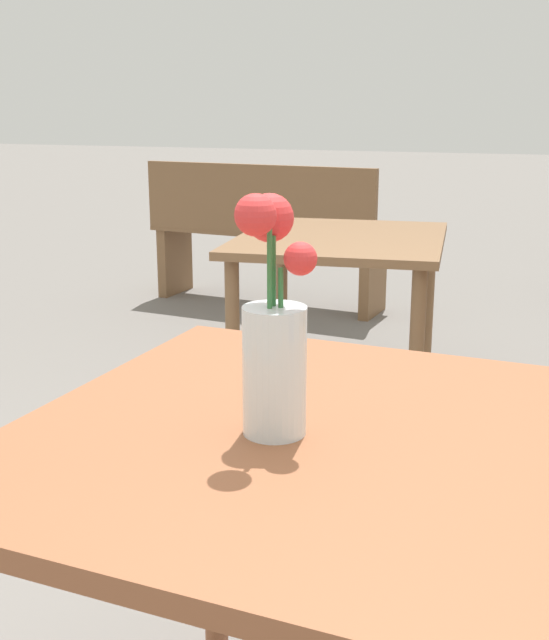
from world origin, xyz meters
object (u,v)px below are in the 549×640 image
(table_front, at_px, (328,500))
(flower_vase, at_px, (274,347))
(bench_middle, at_px, (263,231))
(table_back, at_px, (341,263))

(table_front, bearing_deg, flower_vase, -157.17)
(bench_middle, bearing_deg, table_front, -67.12)
(bench_middle, bearing_deg, table_back, -59.17)
(flower_vase, xyz_separation_m, bench_middle, (-1.36, 3.43, -0.41))
(table_front, xyz_separation_m, bench_middle, (-1.44, 3.40, -0.18))
(table_front, distance_m, table_back, 1.94)
(table_back, bearing_deg, table_front, -74.47)
(table_front, xyz_separation_m, flower_vase, (-0.07, -0.03, 0.23))
(bench_middle, xyz_separation_m, table_back, (0.92, -1.54, 0.15))
(flower_vase, bearing_deg, table_back, 103.28)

